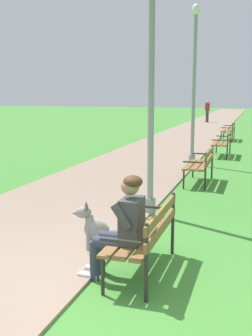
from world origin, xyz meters
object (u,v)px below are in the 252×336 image
at_px(park_bench_near, 146,232).
at_px(person_seated_on_near_bench, 123,224).
at_px(park_bench_far, 224,142).
at_px(dog_grey, 101,233).
at_px(park_bench_furthest, 229,129).
at_px(lamp_post_near, 151,80).
at_px(park_bench_mid, 201,163).
at_px(pedestrian_distant, 207,111).
at_px(lamp_post_mid, 194,84).

bearing_deg(park_bench_near, person_seated_on_near_bench, -126.63).
distance_m(park_bench_far, dog_grey, 9.50).
height_order(park_bench_furthest, lamp_post_near, lamp_post_near).
bearing_deg(lamp_post_near, park_bench_mid, 79.42).
bearing_deg(pedestrian_distant, person_seated_on_near_bench, -85.24).
height_order(park_bench_far, dog_grey, park_bench_far).
bearing_deg(park_bench_near, park_bench_mid, 90.52).
bearing_deg(park_bench_near, lamp_post_mid, 94.88).
relative_size(park_bench_near, pedestrian_distant, 0.91).
distance_m(park_bench_far, lamp_post_mid, 2.87).
bearing_deg(dog_grey, lamp_post_near, 84.30).
bearing_deg(park_bench_furthest, park_bench_mid, -89.86).
height_order(park_bench_far, person_seated_on_near_bench, person_seated_on_near_bench).
relative_size(park_bench_near, lamp_post_mid, 0.32).
bearing_deg(lamp_post_near, person_seated_on_near_bench, -82.19).
xyz_separation_m(park_bench_mid, dog_grey, (-0.73, -4.79, -0.25)).
bearing_deg(park_bench_mid, lamp_post_mid, 103.33).
xyz_separation_m(park_bench_mid, park_bench_far, (0.14, 4.67, 0.00)).
height_order(park_bench_far, lamp_post_near, lamp_post_near).
distance_m(park_bench_furthest, lamp_post_near, 12.82).
bearing_deg(park_bench_furthest, lamp_post_near, -92.30).
relative_size(park_bench_furthest, lamp_post_near, 0.33).
bearing_deg(park_bench_mid, dog_grey, -98.62).
xyz_separation_m(dog_grey, lamp_post_near, (0.19, 1.94, 2.10)).
bearing_deg(park_bench_furthest, park_bench_far, -88.22).
distance_m(park_bench_mid, lamp_post_mid, 3.32).
bearing_deg(dog_grey, lamp_post_mid, 89.26).
xyz_separation_m(park_bench_near, park_bench_furthest, (-0.07, 15.11, 0.00)).
relative_size(park_bench_near, park_bench_far, 1.00).
bearing_deg(person_seated_on_near_bench, pedestrian_distant, 94.76).
height_order(park_bench_mid, person_seated_on_near_bench, person_seated_on_near_bench).
distance_m(park_bench_mid, dog_grey, 4.85).
height_order(dog_grey, lamp_post_mid, lamp_post_mid).
height_order(park_bench_furthest, lamp_post_mid, lamp_post_mid).
relative_size(dog_grey, lamp_post_near, 0.17).
bearing_deg(dog_grey, person_seated_on_near_bench, -53.86).
relative_size(park_bench_mid, pedestrian_distant, 0.91).
xyz_separation_m(park_bench_near, lamp_post_mid, (-0.68, 7.94, 1.90)).
xyz_separation_m(park_bench_far, park_bench_furthest, (-0.16, 5.16, 0.00)).
height_order(park_bench_mid, park_bench_far, same).
bearing_deg(pedestrian_distant, park_bench_near, -84.75).
relative_size(person_seated_on_near_bench, lamp_post_mid, 0.27).
height_order(park_bench_near, dog_grey, park_bench_near).
relative_size(park_bench_mid, dog_grey, 1.91).
bearing_deg(lamp_post_mid, pedestrian_distant, 95.42).
xyz_separation_m(lamp_post_mid, pedestrian_distant, (-1.78, 18.74, -1.57)).
relative_size(park_bench_near, lamp_post_near, 0.33).
bearing_deg(lamp_post_mid, park_bench_near, -85.12).
xyz_separation_m(park_bench_near, person_seated_on_near_bench, (-0.21, -0.28, 0.17)).
distance_m(park_bench_near, pedestrian_distant, 26.80).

